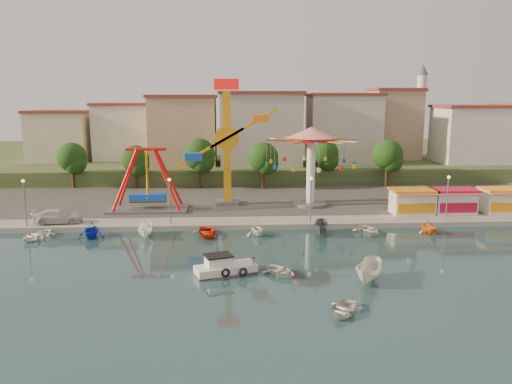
{
  "coord_description": "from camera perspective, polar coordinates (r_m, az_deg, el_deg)",
  "views": [
    {
      "loc": [
        -1.29,
        -42.45,
        14.8
      ],
      "look_at": [
        1.78,
        14.0,
        4.0
      ],
      "focal_mm": 35.0,
      "sensor_mm": 36.0,
      "label": 1
    }
  ],
  "objects": [
    {
      "name": "lamp_post_1",
      "position": [
        57.06,
        -9.8,
        -1.18
      ],
      "size": [
        0.14,
        0.14,
        5.0
      ],
      "primitive_type": "cylinder",
      "color": "#59595E",
      "rests_on": "quay_deck"
    },
    {
      "name": "moored_boat_7",
      "position": [
        58.39,
        19.13,
        -3.74
      ],
      "size": [
        2.92,
        3.22,
        1.46
      ],
      "primitive_type": "imported",
      "rotation": [
        0.0,
        0.0,
        0.21
      ],
      "color": "orange",
      "rests_on": "ground"
    },
    {
      "name": "quay_deck",
      "position": [
        105.46,
        -2.38,
        2.9
      ],
      "size": [
        200.0,
        100.0,
        0.6
      ],
      "primitive_type": "cube",
      "color": "#9E998E",
      "rests_on": "ground"
    },
    {
      "name": "tree_0",
      "position": [
        83.7,
        -20.3,
        3.75
      ],
      "size": [
        4.6,
        4.6,
        7.19
      ],
      "color": "#382314",
      "rests_on": "quay_deck"
    },
    {
      "name": "tree_3",
      "position": [
        77.54,
        0.83,
        3.97
      ],
      "size": [
        4.68,
        4.68,
        7.32
      ],
      "color": "#382314",
      "rests_on": "quay_deck"
    },
    {
      "name": "moored_boat_1",
      "position": [
        56.05,
        -18.32,
        -4.13
      ],
      "size": [
        2.97,
        3.42,
        1.76
      ],
      "primitive_type": "imported",
      "rotation": [
        0.0,
        0.0,
        -0.03
      ],
      "color": "#1633C6",
      "rests_on": "ground"
    },
    {
      "name": "minaret",
      "position": [
        103.43,
        18.26,
        9.03
      ],
      "size": [
        2.8,
        2.8,
        18.0
      ],
      "color": "silver",
      "rests_on": "hill_terrace"
    },
    {
      "name": "asphalt_pad",
      "position": [
        73.84,
        -2.05,
        -0.28
      ],
      "size": [
        90.0,
        28.0,
        0.01
      ],
      "primitive_type": "cube",
      "color": "#4C4944",
      "rests_on": "quay_deck"
    },
    {
      "name": "moored_boat_0",
      "position": [
        57.98,
        -23.9,
        -4.49
      ],
      "size": [
        3.91,
        4.72,
        0.85
      ],
      "primitive_type": "imported",
      "rotation": [
        0.0,
        0.0,
        -0.27
      ],
      "color": "white",
      "rests_on": "ground"
    },
    {
      "name": "kamikaze_tower",
      "position": [
        65.78,
        -2.92,
        5.17
      ],
      "size": [
        8.89,
        3.1,
        16.5
      ],
      "color": "#59595E",
      "rests_on": "quay_deck"
    },
    {
      "name": "rowboat_b",
      "position": [
        35.98,
        9.94,
        -13.05
      ],
      "size": [
        3.59,
        3.98,
        0.68
      ],
      "primitive_type": "imported",
      "rotation": [
        0.0,
        0.0,
        -0.49
      ],
      "color": "silver",
      "rests_on": "ground"
    },
    {
      "name": "building_5",
      "position": [
        98.89,
        16.92,
        6.76
      ],
      "size": [
        12.77,
        10.96,
        11.21
      ],
      "primitive_type": "cube",
      "color": "tan",
      "rests_on": "hill_terrace"
    },
    {
      "name": "lamp_post_0",
      "position": [
        61.05,
        -24.89,
        -1.25
      ],
      "size": [
        0.14,
        0.14,
        5.0
      ],
      "primitive_type": "cylinder",
      "color": "#59595E",
      "rests_on": "quay_deck"
    },
    {
      "name": "building_4",
      "position": [
        97.08,
        9.07,
        6.44
      ],
      "size": [
        10.75,
        9.23,
        9.24
      ],
      "primitive_type": "cube",
      "color": "beige",
      "rests_on": "hill_terrace"
    },
    {
      "name": "moored_boat_2",
      "position": [
        54.85,
        -12.5,
        -4.29
      ],
      "size": [
        1.72,
        3.96,
        1.49
      ],
      "primitive_type": "imported",
      "rotation": [
        0.0,
        0.0,
        0.07
      ],
      "color": "white",
      "rests_on": "ground"
    },
    {
      "name": "hill_terrace",
      "position": [
        110.26,
        -2.42,
        3.88
      ],
      "size": [
        200.0,
        60.0,
        3.0
      ],
      "primitive_type": "cube",
      "color": "#384C26",
      "rests_on": "ground"
    },
    {
      "name": "moored_boat_3",
      "position": [
        54.25,
        -5.59,
        -4.61
      ],
      "size": [
        3.55,
        4.47,
        0.83
      ],
      "primitive_type": "imported",
      "rotation": [
        0.0,
        0.0,
        0.18
      ],
      "color": "red",
      "rests_on": "ground"
    },
    {
      "name": "booth_right",
      "position": [
        69.19,
        26.38,
        -0.85
      ],
      "size": [
        5.4,
        3.78,
        3.08
      ],
      "color": "white",
      "rests_on": "quay_deck"
    },
    {
      "name": "pirate_ship_ride",
      "position": [
        64.41,
        -12.32,
        1.27
      ],
      "size": [
        10.0,
        5.0,
        8.0
      ],
      "color": "#59595E",
      "rests_on": "quay_deck"
    },
    {
      "name": "wave_swinger",
      "position": [
        65.42,
        6.33,
        4.96
      ],
      "size": [
        11.6,
        11.6,
        10.4
      ],
      "color": "#59595E",
      "rests_on": "quay_deck"
    },
    {
      "name": "tree_2",
      "position": [
        78.9,
        -6.53,
        4.28
      ],
      "size": [
        5.02,
        5.02,
        7.85
      ],
      "color": "#382314",
      "rests_on": "quay_deck"
    },
    {
      "name": "building_0",
      "position": [
        94.33,
        -23.13,
        6.39
      ],
      "size": [
        9.26,
        9.53,
        11.87
      ],
      "primitive_type": "cube",
      "color": "beige",
      "rests_on": "hill_terrace"
    },
    {
      "name": "building_6",
      "position": [
        102.06,
        23.51,
        6.77
      ],
      "size": [
        8.23,
        8.98,
        12.36
      ],
      "primitive_type": "cube",
      "color": "silver",
      "rests_on": "hill_terrace"
    },
    {
      "name": "tree_1",
      "position": [
        80.62,
        -13.63,
        3.67
      ],
      "size": [
        4.35,
        4.35,
        6.8
      ],
      "color": "#382314",
      "rests_on": "quay_deck"
    },
    {
      "name": "ground",
      "position": [
        44.97,
        -1.31,
        -8.4
      ],
      "size": [
        200.0,
        200.0,
        0.0
      ],
      "primitive_type": "plane",
      "color": "#15343C",
      "rests_on": "ground"
    },
    {
      "name": "van",
      "position": [
        61.25,
        -21.72,
        -2.62
      ],
      "size": [
        5.61,
        2.85,
        1.56
      ],
      "primitive_type": "imported",
      "rotation": [
        0.0,
        0.0,
        1.7
      ],
      "color": "silver",
      "rests_on": "quay_deck"
    },
    {
      "name": "tree_5",
      "position": [
        82.48,
        14.81,
        4.13
      ],
      "size": [
        4.83,
        4.83,
        7.54
      ],
      "color": "#382314",
      "rests_on": "quay_deck"
    },
    {
      "name": "cabin_motorboat",
      "position": [
        42.9,
        -3.67,
        -8.7
      ],
      "size": [
        5.5,
        3.5,
        1.81
      ],
      "rotation": [
        0.0,
        0.0,
        0.33
      ],
      "color": "white",
      "rests_on": "ground"
    },
    {
      "name": "building_1",
      "position": [
        96.24,
        -15.2,
        5.98
      ],
      "size": [
        12.33,
        9.01,
        8.63
      ],
      "primitive_type": "cube",
      "color": "silver",
      "rests_on": "hill_terrace"
    },
    {
      "name": "lamp_post_3",
      "position": [
        62.05,
        21.01,
        -0.78
      ],
      "size": [
        0.14,
        0.14,
        5.0
      ],
      "primitive_type": "cylinder",
      "color": "#59595E",
      "rests_on": "quay_deck"
    },
    {
      "name": "rowboat_a",
      "position": [
        42.72,
        2.81,
        -8.98
      ],
      "size": [
        3.84,
        4.04,
        0.68
      ],
      "primitive_type": "imported",
      "rotation": [
        0.0,
        0.0,
        0.64
      ],
      "color": "silver",
      "rests_on": "ground"
    },
    {
      "name": "building_3",
      "position": [
        91.79,
        1.22,
        6.31
      ],
      "size": [
        12.59,
        10.5,
        9.2
      ],
      "primitive_type": "cube",
      "color": "beige",
      "rests_on": "hill_terrace"
    },
    {
      "name": "moored_boat_5",
      "position": [
        55.01,
        7.46,
        -4.06
      ],
      "size": [
        2.47,
        4.22,
        1.53
      ],
      "primitive_type": "imported",
      "rotation": [
        0.0,
        0.0,
        -0.26
      ],
      "color": "#5A595F",
      "rests_on": "ground"
    },
    {
      "name": "building_2",
      "position": [
        94.86,
        -7.32,
        6.99
      ],
      "size": [
        11.95,
        9.28,
        11.23
      ],
      "primitive_type": "cube",
      "color": "tan",
      "rests_on": "hill_terrace"
    },
    {
      "name": "moored_boat_6",
      "position": [
        56.31,
        12.78,
        -4.28
      ],
      "size": [
        3.53,
        4.32,
        0.78
      ],
      "primitive_type": "imported",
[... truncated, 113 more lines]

